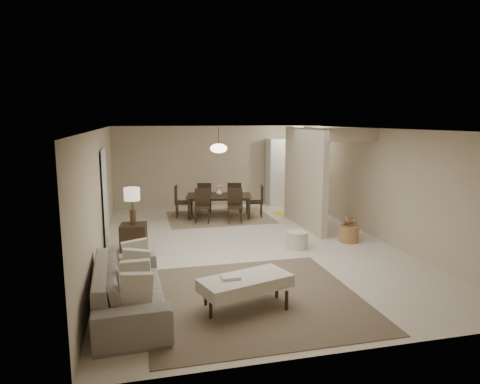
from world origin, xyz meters
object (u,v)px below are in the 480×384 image
object	(u,v)px
ottoman_bench	(246,283)
side_table	(134,238)
pantry_cabinet	(286,172)
dining_table	(219,206)
wicker_basket	(349,234)
round_pouf	(297,240)
sofa	(129,287)

from	to	relation	value
ottoman_bench	side_table	xyz separation A→B (m)	(-1.57, 3.18, -0.09)
pantry_cabinet	dining_table	world-z (taller)	pantry_cabinet
dining_table	wicker_basket	bearing A→B (deg)	-40.21
dining_table	ottoman_bench	bearing A→B (deg)	-85.26
round_pouf	dining_table	size ratio (longest dim) A/B	0.26
pantry_cabinet	ottoman_bench	size ratio (longest dim) A/B	1.47
ottoman_bench	dining_table	bearing A→B (deg)	65.55
pantry_cabinet	side_table	size ratio (longest dim) A/B	3.68
ottoman_bench	round_pouf	distance (m)	3.13
pantry_cabinet	side_table	xyz separation A→B (m)	(-4.75, -4.04, -0.76)
sofa	dining_table	size ratio (longest dim) A/B	1.35
pantry_cabinet	wicker_basket	world-z (taller)	pantry_cabinet
side_table	wicker_basket	size ratio (longest dim) A/B	1.33
pantry_cabinet	sofa	size ratio (longest dim) A/B	0.88
pantry_cabinet	ottoman_bench	distance (m)	7.92
ottoman_bench	round_pouf	xyz separation A→B (m)	(1.78, 2.56, -0.20)
side_table	dining_table	bearing A→B (deg)	48.70
ottoman_bench	sofa	bearing A→B (deg)	152.22
dining_table	sofa	bearing A→B (deg)	-101.22
pantry_cabinet	side_table	world-z (taller)	pantry_cabinet
ottoman_bench	dining_table	distance (m)	5.84
pantry_cabinet	wicker_basket	distance (m)	4.54
sofa	round_pouf	size ratio (longest dim) A/B	5.20
sofa	round_pouf	world-z (taller)	sofa
ottoman_bench	side_table	size ratio (longest dim) A/B	2.51
round_pouf	dining_table	xyz separation A→B (m)	(-1.06, 3.23, 0.13)
sofa	side_table	size ratio (longest dim) A/B	4.21
ottoman_bench	round_pouf	bearing A→B (deg)	37.85
dining_table	side_table	bearing A→B (deg)	-119.37
ottoman_bench	round_pouf	size ratio (longest dim) A/B	3.10
sofa	side_table	distance (m)	2.88
side_table	wicker_basket	xyz separation A→B (m)	(4.65, -0.42, -0.10)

